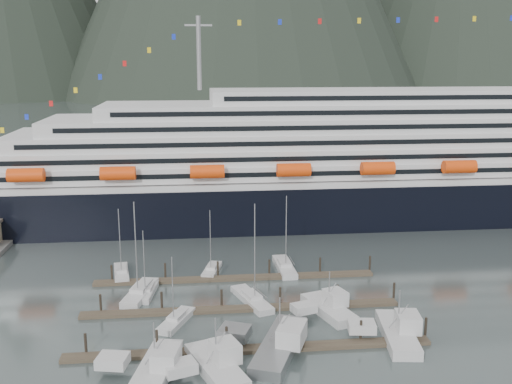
% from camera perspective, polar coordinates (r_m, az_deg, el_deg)
% --- Properties ---
extents(ground, '(1600.00, 1600.00, 0.00)m').
position_cam_1_polar(ground, '(89.93, 2.05, -11.81)').
color(ground, '#434F4E').
rests_on(ground, ground).
extents(cruise_ship, '(210.00, 30.40, 50.30)m').
position_cam_1_polar(cruise_ship, '(144.50, 10.85, 2.34)').
color(cruise_ship, black).
rests_on(cruise_ship, ground).
extents(dock_near, '(48.18, 2.28, 3.20)m').
position_cam_1_polar(dock_near, '(80.37, -0.51, -14.68)').
color(dock_near, '#46382D').
rests_on(dock_near, ground).
extents(dock_mid, '(48.18, 2.28, 3.20)m').
position_cam_1_polar(dock_mid, '(92.07, -1.31, -10.99)').
color(dock_mid, '#46382D').
rests_on(dock_mid, ground).
extents(dock_far, '(48.18, 2.28, 3.20)m').
position_cam_1_polar(dock_far, '(104.09, -1.92, -8.15)').
color(dock_far, '#46382D').
rests_on(dock_far, ground).
extents(sailboat_a, '(3.50, 8.56, 11.38)m').
position_cam_1_polar(sailboat_a, '(99.11, -10.39, -9.39)').
color(sailboat_a, silver).
rests_on(sailboat_a, ground).
extents(sailboat_b, '(5.49, 11.51, 16.28)m').
position_cam_1_polar(sailboat_b, '(98.92, -10.97, -9.43)').
color(sailboat_b, silver).
rests_on(sailboat_b, ground).
extents(sailboat_c, '(5.56, 8.75, 10.66)m').
position_cam_1_polar(sailboat_c, '(88.49, -7.60, -12.07)').
color(sailboat_c, silver).
rests_on(sailboat_c, ground).
extents(sailboat_d, '(6.03, 11.39, 16.54)m').
position_cam_1_polar(sailboat_d, '(94.66, -0.40, -10.23)').
color(sailboat_d, silver).
rests_on(sailboat_d, ground).
extents(sailboat_e, '(3.65, 9.46, 12.65)m').
position_cam_1_polar(sailboat_e, '(108.30, -12.70, -7.57)').
color(sailboat_e, silver).
rests_on(sailboat_e, ground).
extents(sailboat_f, '(4.03, 8.04, 11.95)m').
position_cam_1_polar(sailboat_f, '(107.48, -4.24, -7.44)').
color(sailboat_f, silver).
rests_on(sailboat_f, ground).
extents(sailboat_g, '(3.08, 11.12, 14.35)m').
position_cam_1_polar(sailboat_g, '(108.69, 2.74, -7.17)').
color(sailboat_g, silver).
rests_on(sailboat_g, ground).
extents(trawler_a, '(10.42, 14.18, 7.55)m').
position_cam_1_polar(trawler_a, '(75.52, -9.69, -16.23)').
color(trawler_a, silver).
rests_on(trawler_a, ground).
extents(trawler_b, '(10.36, 12.62, 7.83)m').
position_cam_1_polar(trawler_b, '(75.29, -3.92, -16.14)').
color(trawler_b, silver).
rests_on(trawler_b, ground).
extents(trawler_c, '(12.96, 16.37, 8.21)m').
position_cam_1_polar(trawler_c, '(80.07, 2.11, -14.24)').
color(trawler_c, gray).
rests_on(trawler_c, ground).
extents(trawler_d, '(9.88, 13.29, 7.71)m').
position_cam_1_polar(trawler_d, '(85.31, 13.25, -12.86)').
color(trawler_d, silver).
rests_on(trawler_d, ground).
extents(trawler_e, '(9.41, 11.63, 7.18)m').
position_cam_1_polar(trawler_e, '(91.26, 6.86, -10.90)').
color(trawler_e, silver).
rests_on(trawler_e, ground).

